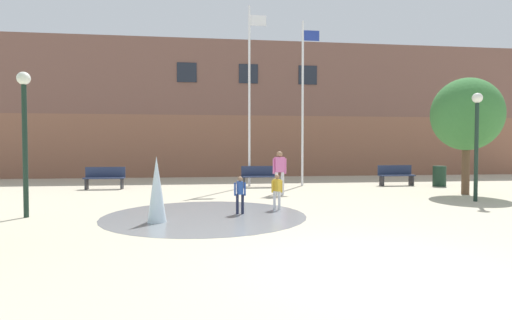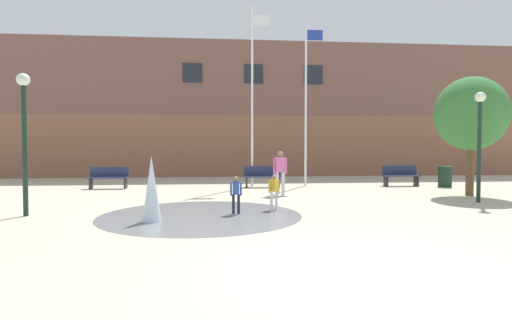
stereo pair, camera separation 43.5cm
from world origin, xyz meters
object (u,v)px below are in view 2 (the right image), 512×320
Objects in this scene: child_running at (274,189)px; adult_near_bench at (280,170)px; flagpole_left at (253,91)px; lamp_post_right_lane at (480,129)px; street_tree_near_building at (471,114)px; child_with_pink_shirt at (236,192)px; park_bench_far_left at (109,177)px; lamp_post_left_lane at (24,122)px; park_bench_center at (263,176)px; trash_can at (445,177)px; flagpole_right at (306,98)px; park_bench_far_right at (401,175)px.

adult_near_bench reaches higher than child_running.
flagpole_left is 2.27× the size of lamp_post_right_lane.
child_with_pink_shirt is at bearing -159.67° from street_tree_near_building.
park_bench_far_left is 8.67m from child_running.
lamp_post_left_lane is (-0.30, -6.55, 1.90)m from park_bench_far_left.
adult_near_bench is (1.75, 3.79, 0.35)m from child_with_pink_shirt.
lamp_post_left_lane is 0.85× the size of street_tree_near_building.
street_tree_near_building is at bearing 99.69° from child_with_pink_shirt.
adult_near_bench is (0.32, -2.90, 0.45)m from park_bench_center.
flagpole_right is at bearing 170.10° from trash_can.
flagpole_left reaches higher than child_with_pink_shirt.
child_running is 0.12× the size of flagpole_left.
park_bench_far_left is at bearing 157.44° from lamp_post_right_lane.
child_running is 6.90m from lamp_post_right_lane.
lamp_post_right_lane is at bearing -89.01° from park_bench_far_right.
park_bench_far_left is 9.15m from flagpole_right.
park_bench_far_right is 1.84m from trash_can.
park_bench_far_right is 1.62× the size of child_with_pink_shirt.
child_running is at bearing 3.58° from lamp_post_left_lane.
park_bench_center and park_bench_far_right have the same top height.
street_tree_near_building reaches higher than lamp_post_left_lane.
park_bench_far_right is 8.93m from child_running.
flagpole_left is at bearing 175.85° from park_bench_far_right.
lamp_post_left_lane is (-12.95, -6.48, 1.90)m from park_bench_far_right.
park_bench_far_left is 1.62× the size of child_with_pink_shirt.
child_with_pink_shirt is (-1.43, -6.70, 0.10)m from park_bench_center.
park_bench_far_right is at bearing 105.14° from street_tree_near_building.
flagpole_right reaches higher than lamp_post_left_lane.
park_bench_far_right is at bearing -0.30° from park_bench_center.
lamp_post_left_lane is (-7.08, -3.61, 1.45)m from adult_near_bench.
flagpole_right is (3.45, 7.14, 3.32)m from child_with_pink_shirt.
flagpole_left reaches higher than park_bench_center.
flagpole_right is 2.11× the size of lamp_post_right_lane.
lamp_post_left_lane reaches higher than park_bench_far_left.
flagpole_right is (1.69, 3.35, 2.97)m from adult_near_bench.
child_with_pink_shirt is 8.07m from flagpole_left.
child_with_pink_shirt is at bearing -146.89° from trash_can.
street_tree_near_building reaches higher than adult_near_bench.
park_bench_far_left is at bearing -168.76° from child_running.
park_bench_far_left is 1.00× the size of park_bench_far_right.
park_bench_center is 7.96m from trash_can.
child_with_pink_shirt reaches higher than park_bench_far_right.
child_running is (-6.53, -6.08, 0.10)m from park_bench_far_right.
street_tree_near_building is at bearing 12.16° from lamp_post_left_lane.
flagpole_right is at bearing 142.19° from street_tree_near_building.
lamp_post_right_lane is (6.27, -5.26, 1.82)m from park_bench_center.
park_bench_center is at bearing 153.69° from street_tree_near_building.
park_bench_center is 2.96m from adult_near_bench.
lamp_post_right_lane is at bearing 5.51° from lamp_post_left_lane.
flagpole_right reaches higher than adult_near_bench.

